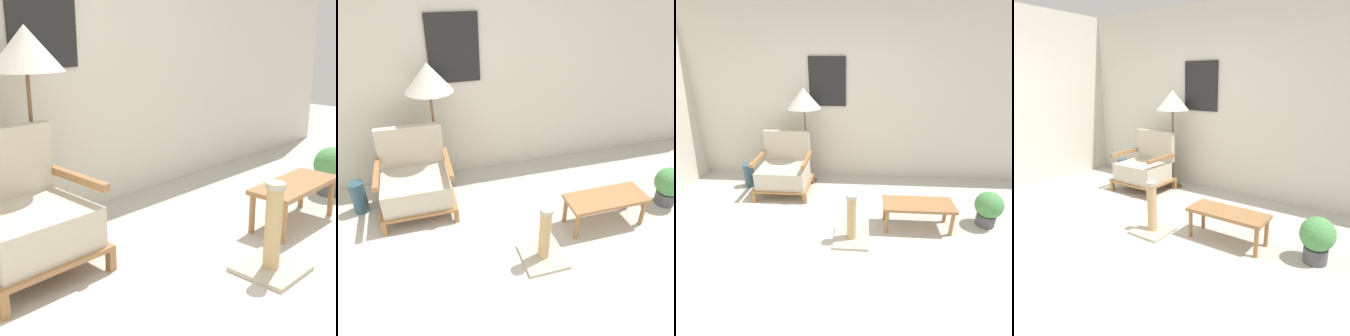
{
  "view_description": "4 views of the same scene",
  "coord_description": "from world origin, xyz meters",
  "views": [
    {
      "loc": [
        -2.13,
        -0.78,
        1.45
      ],
      "look_at": [
        0.1,
        1.35,
        0.55
      ],
      "focal_mm": 50.0,
      "sensor_mm": 36.0,
      "label": 1
    },
    {
      "loc": [
        -0.69,
        -1.38,
        2.32
      ],
      "look_at": [
        0.1,
        1.35,
        0.55
      ],
      "focal_mm": 35.0,
      "sensor_mm": 36.0,
      "label": 2
    },
    {
      "loc": [
        0.32,
        -1.83,
        1.96
      ],
      "look_at": [
        0.1,
        1.35,
        0.55
      ],
      "focal_mm": 28.0,
      "sensor_mm": 36.0,
      "label": 3
    },
    {
      "loc": [
        2.43,
        -1.96,
        1.64
      ],
      "look_at": [
        0.1,
        1.35,
        0.55
      ],
      "focal_mm": 35.0,
      "sensor_mm": 36.0,
      "label": 4
    }
  ],
  "objects": [
    {
      "name": "ground_plane",
      "position": [
        0.0,
        0.0,
        0.0
      ],
      "size": [
        14.0,
        14.0,
        0.0
      ],
      "primitive_type": "plane",
      "color": "#B7B2A8"
    },
    {
      "name": "wall_back",
      "position": [
        -0.0,
        2.33,
        1.35
      ],
      "size": [
        8.0,
        0.09,
        2.7
      ],
      "color": "beige",
      "rests_on": "ground_plane"
    },
    {
      "name": "armchair",
      "position": [
        -0.81,
        1.66,
        0.35
      ],
      "size": [
        0.77,
        0.67,
        0.88
      ],
      "color": "olive",
      "rests_on": "ground_plane"
    },
    {
      "name": "floor_lamp",
      "position": [
        -0.53,
        2.0,
        1.31
      ],
      "size": [
        0.49,
        0.49,
        1.5
      ],
      "color": "brown",
      "rests_on": "ground_plane"
    },
    {
      "name": "coffee_table",
      "position": [
        1.02,
        0.87,
        0.29
      ],
      "size": [
        0.83,
        0.34,
        0.34
      ],
      "color": "olive",
      "rests_on": "ground_plane"
    },
    {
      "name": "vase",
      "position": [
        -1.43,
        1.78,
        0.18
      ],
      "size": [
        0.16,
        0.16,
        0.37
      ],
      "primitive_type": "cylinder",
      "color": "#2D4C5B",
      "rests_on": "ground_plane"
    },
    {
      "name": "potted_plant",
      "position": [
        1.88,
        0.97,
        0.25
      ],
      "size": [
        0.32,
        0.32,
        0.44
      ],
      "color": "#4C4C51",
      "rests_on": "ground_plane"
    },
    {
      "name": "scratching_post",
      "position": [
        0.24,
        0.58,
        0.18
      ],
      "size": [
        0.39,
        0.39,
        0.58
      ],
      "color": "#B2A893",
      "rests_on": "ground_plane"
    }
  ]
}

